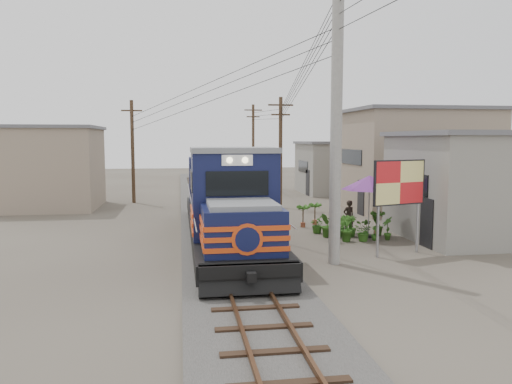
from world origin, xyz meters
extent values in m
plane|color=#473F35|center=(0.00, 0.00, 0.00)|extent=(120.00, 120.00, 0.00)
cube|color=#595651|center=(0.00, 10.00, 0.08)|extent=(3.60, 70.00, 0.16)
cube|color=#51331E|center=(-0.54, 10.00, 0.26)|extent=(0.08, 70.00, 0.12)
cube|color=#51331E|center=(0.54, 10.00, 0.26)|extent=(0.08, 70.00, 0.12)
cube|color=black|center=(0.00, 3.65, 0.77)|extent=(2.87, 15.85, 0.54)
cube|color=black|center=(0.00, -1.30, 0.47)|extent=(2.18, 3.17, 0.64)
cube|color=black|center=(0.00, 8.60, 0.47)|extent=(2.18, 3.17, 0.64)
cube|color=#10143A|center=(0.00, -2.49, 1.61)|extent=(2.36, 2.38, 1.49)
cube|color=#10143A|center=(0.00, -0.02, 2.40)|extent=(2.82, 2.58, 3.07)
cube|color=slate|center=(0.00, -0.02, 3.99)|extent=(2.87, 2.70, 0.18)
cube|color=black|center=(0.00, -1.31, 2.95)|extent=(2.01, 0.06, 0.79)
cube|color=white|center=(0.00, -1.32, 3.69)|extent=(0.99, 0.06, 0.35)
cube|color=#10143A|center=(0.00, 6.13, 2.00)|extent=(2.24, 9.71, 2.28)
cube|color=slate|center=(0.00, 6.13, 3.19)|extent=(2.01, 9.71, 0.18)
cube|color=#D54314|center=(0.00, 3.65, 1.31)|extent=(2.91, 15.85, 0.14)
cube|color=#D54314|center=(0.00, 3.65, 1.61)|extent=(2.91, 15.85, 0.14)
cube|color=#D54314|center=(0.00, 3.65, 1.91)|extent=(2.91, 15.85, 0.14)
cylinder|color=#9E9B93|center=(3.50, -0.50, 5.00)|extent=(0.40, 0.40, 10.00)
cylinder|color=#4C3826|center=(4.50, 14.00, 3.50)|extent=(0.24, 0.24, 7.00)
cube|color=#4C3826|center=(4.50, 14.00, 6.50)|extent=(1.60, 0.10, 0.10)
cube|color=#4C3826|center=(4.50, 14.00, 5.90)|extent=(1.20, 0.10, 0.10)
cylinder|color=#4C3826|center=(4.80, 28.00, 3.75)|extent=(0.24, 0.24, 7.50)
cube|color=#4C3826|center=(4.80, 28.00, 7.00)|extent=(1.60, 0.10, 0.10)
cube|color=#4C3826|center=(4.80, 28.00, 6.40)|extent=(1.20, 0.10, 0.10)
cylinder|color=#4C3826|center=(-5.00, 18.00, 3.50)|extent=(0.24, 0.24, 7.00)
cube|color=#4C3826|center=(-5.00, 18.00, 6.50)|extent=(1.60, 0.10, 0.10)
cube|color=#4C3826|center=(-5.00, 18.00, 5.90)|extent=(1.20, 0.10, 0.10)
cube|color=gray|center=(11.50, 3.00, 2.25)|extent=(7.00, 6.00, 4.50)
cube|color=slate|center=(11.50, 3.00, 4.60)|extent=(7.35, 6.30, 0.20)
cube|color=black|center=(7.98, 3.00, 2.48)|extent=(0.05, 3.00, 0.90)
cube|color=gray|center=(12.50, 12.00, 3.00)|extent=(8.00, 7.00, 6.00)
cube|color=slate|center=(12.50, 12.00, 6.10)|extent=(8.40, 7.35, 0.20)
cube|color=black|center=(8.48, 12.00, 3.30)|extent=(0.05, 3.50, 0.90)
cube|color=gray|center=(11.00, 22.00, 2.00)|extent=(6.00, 6.00, 4.00)
cube|color=slate|center=(11.00, 22.00, 4.10)|extent=(6.30, 6.30, 0.20)
cube|color=black|center=(7.98, 22.00, 2.20)|extent=(0.05, 3.00, 0.90)
cube|color=gray|center=(-10.00, 16.00, 2.50)|extent=(6.00, 6.00, 5.00)
cube|color=slate|center=(-10.00, 16.00, 5.10)|extent=(6.30, 6.30, 0.20)
cylinder|color=#99999E|center=(5.36, 0.16, 1.32)|extent=(0.10, 0.10, 2.64)
cylinder|color=#99999E|center=(7.19, 0.70, 1.32)|extent=(0.10, 0.10, 2.64)
cube|color=black|center=(6.27, 0.43, 2.75)|extent=(2.26, 0.78, 1.69)
cube|color=red|center=(6.27, 0.40, 2.75)|extent=(2.15, 0.71, 1.58)
cylinder|color=black|center=(6.47, 3.87, 0.05)|extent=(0.50, 0.50, 0.10)
cylinder|color=#99999E|center=(6.47, 3.87, 1.25)|extent=(0.05, 0.05, 2.51)
cone|color=#662775|center=(6.47, 3.87, 2.45)|extent=(3.09, 3.09, 0.63)
imported|color=black|center=(5.92, 4.98, 0.77)|extent=(0.63, 0.49, 1.54)
imported|color=#2C5D1A|center=(4.59, 3.08, 0.49)|extent=(0.41, 0.55, 0.98)
imported|color=#2C5D1A|center=(5.15, 3.15, 0.56)|extent=(0.74, 0.78, 1.11)
imported|color=#2C5D1A|center=(5.86, 3.02, 0.41)|extent=(0.97, 0.94, 0.83)
imported|color=#2C5D1A|center=(6.49, 3.15, 0.30)|extent=(0.41, 0.41, 0.61)
imported|color=#2C5D1A|center=(7.06, 3.17, 0.51)|extent=(0.40, 0.56, 1.02)
imported|color=#2C5D1A|center=(4.61, 4.09, 0.54)|extent=(0.65, 0.72, 1.09)
imported|color=#2C5D1A|center=(5.19, 4.18, 0.52)|extent=(0.89, 1.00, 1.04)
imported|color=#2C5D1A|center=(5.71, 4.10, 0.47)|extent=(0.75, 0.75, 0.95)
imported|color=#2C5D1A|center=(6.48, 4.16, 0.39)|extent=(0.49, 0.44, 0.78)
imported|color=#2C5D1A|center=(7.02, 4.19, 0.47)|extent=(0.60, 0.53, 0.94)
imported|color=#2C5D1A|center=(4.44, 5.15, 0.41)|extent=(0.77, 0.84, 0.81)
imported|color=#2C5D1A|center=(5.27, 5.37, 0.40)|extent=(0.45, 0.45, 0.79)
camera|label=1|loc=(-1.79, -17.06, 4.34)|focal=35.00mm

